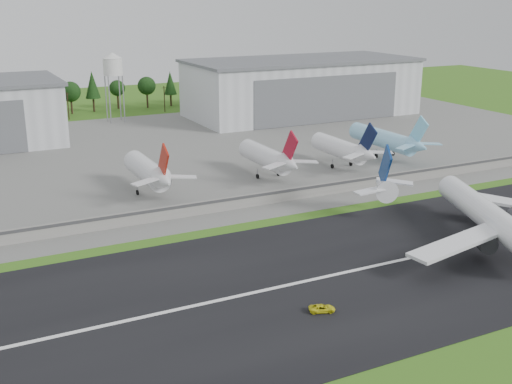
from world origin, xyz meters
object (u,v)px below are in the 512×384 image
parked_jet_red_a (150,172)px  parked_jet_skyblue (388,140)px  main_airliner (489,222)px  parked_jet_navy (345,149)px  ground_vehicle (322,308)px  parked_jet_red_b (270,158)px

parked_jet_red_a → parked_jet_skyblue: (83.60, 4.99, -0.16)m
main_airliner → parked_jet_navy: size_ratio=1.83×
main_airliner → parked_jet_skyblue: bearing=-90.0°
parked_jet_red_a → ground_vehicle: bearing=-86.1°
main_airliner → parked_jet_red_a: 86.82m
main_airliner → parked_jet_skyblue: main_airliner is taller
parked_jet_skyblue → parked_jet_red_b: bearing=-173.9°
parked_jet_red_b → parked_jet_navy: parked_jet_red_b is taller
parked_jet_red_b → parked_jet_navy: (26.30, -0.01, -0.10)m
parked_jet_red_b → parked_jet_skyblue: bearing=6.1°
ground_vehicle → parked_jet_red_a: (-5.37, 78.43, 5.65)m
ground_vehicle → parked_jet_skyblue: 114.49m
main_airliner → parked_jet_red_b: bearing=-53.0°
parked_jet_red_b → parked_jet_skyblue: 47.29m
parked_jet_navy → parked_jet_red_a: bearing=180.0°
main_airliner → parked_jet_navy: main_airliner is taller
main_airliner → ground_vehicle: bearing=34.4°
parked_jet_navy → parked_jet_skyblue: (20.72, 5.02, 0.05)m
main_airliner → parked_jet_red_b: (-18.63, 66.98, 1.39)m
parked_jet_red_a → parked_jet_navy: bearing=-0.0°
parked_jet_red_a → parked_jet_skyblue: size_ratio=0.84×
parked_jet_red_b → parked_jet_navy: bearing=-0.0°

